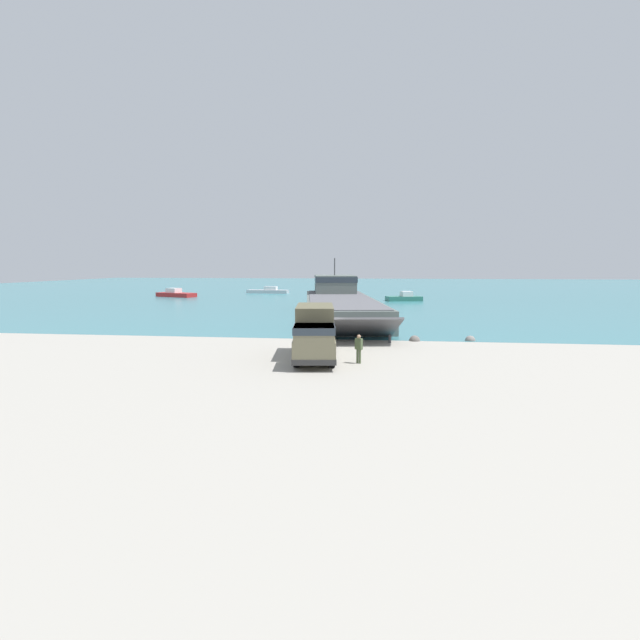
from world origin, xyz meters
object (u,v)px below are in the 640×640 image
(soldier_on_ramp, at_px, (359,347))
(moored_boat_a, at_px, (268,291))
(landing_craft, at_px, (339,301))
(moored_boat_c, at_px, (176,294))
(mooring_bollard, at_px, (390,338))
(military_truck, at_px, (315,333))
(moored_boat_b, at_px, (404,298))

(soldier_on_ramp, bearing_deg, moored_boat_a, -131.60)
(landing_craft, height_order, moored_boat_a, landing_craft)
(soldier_on_ramp, height_order, moored_boat_c, soldier_on_ramp)
(soldier_on_ramp, xyz_separation_m, mooring_bollard, (1.99, 8.47, -0.66))
(moored_boat_c, height_order, mooring_bollard, moored_boat_c)
(mooring_bollard, bearing_deg, moored_boat_c, 127.69)
(soldier_on_ramp, distance_m, moored_boat_a, 77.25)
(military_truck, height_order, moored_boat_b, military_truck)
(moored_boat_b, bearing_deg, landing_craft, 144.88)
(military_truck, distance_m, moored_boat_b, 53.94)
(military_truck, distance_m, mooring_bollard, 8.89)
(moored_boat_a, bearing_deg, mooring_bollard, -156.81)
(landing_craft, height_order, moored_boat_c, landing_craft)
(moored_boat_a, height_order, moored_boat_b, moored_boat_b)
(soldier_on_ramp, xyz_separation_m, moored_boat_b, (4.87, 54.52, -0.50))
(mooring_bollard, bearing_deg, soldier_on_ramp, -103.20)
(moored_boat_b, height_order, mooring_bollard, moored_boat_b)
(military_truck, distance_m, moored_boat_c, 68.13)
(military_truck, bearing_deg, moored_boat_c, -156.62)
(soldier_on_ramp, height_order, mooring_bollard, soldier_on_ramp)
(military_truck, bearing_deg, moored_boat_a, -171.80)
(moored_boat_b, bearing_deg, moored_boat_c, 67.85)
(moored_boat_c, relative_size, mooring_bollard, 12.48)
(moored_boat_a, height_order, moored_boat_c, moored_boat_c)
(moored_boat_b, xyz_separation_m, mooring_bollard, (-2.88, -46.05, -0.16))
(military_truck, xyz_separation_m, moored_boat_c, (-34.75, 58.60, -1.16))
(moored_boat_c, distance_m, mooring_bollard, 64.80)
(soldier_on_ramp, relative_size, moored_boat_a, 0.20)
(soldier_on_ramp, xyz_separation_m, moored_boat_a, (-23.01, 73.75, -0.55))
(military_truck, relative_size, moored_boat_c, 0.99)
(landing_craft, bearing_deg, moored_boat_a, 104.73)
(moored_boat_a, xyz_separation_m, mooring_bollard, (24.99, -65.28, -0.11))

